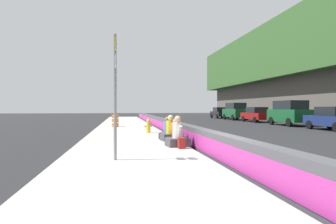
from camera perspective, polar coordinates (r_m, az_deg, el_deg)
name	(u,v)px	position (r m, az deg, el deg)	size (l,w,h in m)	color
ground_plane	(225,163)	(8.78, 11.21, -9.92)	(160.00, 160.00, 0.00)	#232326
sidewalk_strip	(135,164)	(8.24, -6.61, -10.13)	(80.00, 4.40, 0.14)	#A8A59E
jersey_barrier	(225,149)	(8.71, 11.20, -7.18)	(76.00, 0.45, 0.85)	#47474C
route_sign_post	(115,88)	(8.42, -10.38, 4.74)	(0.44, 0.09, 3.60)	gray
fire_hydrant	(148,125)	(17.34, -3.88, -2.62)	(0.26, 0.46, 0.88)	gold
seated_person_foreground	(178,137)	(11.26, 1.94, -4.89)	(0.83, 0.94, 1.19)	#424247
seated_person_middle	(176,135)	(12.23, 1.54, -4.65)	(0.73, 0.83, 1.04)	black
seated_person_rear	(171,133)	(13.19, 0.52, -4.08)	(0.84, 0.94, 1.17)	#424247
seated_person_far	(167,132)	(14.11, -0.12, -3.88)	(0.85, 0.92, 1.06)	#424247
backpack	(181,143)	(10.66, 2.68, -6.17)	(0.32, 0.28, 0.40)	maroon
construction_barrel	(115,121)	(22.98, -10.39, -1.70)	(0.54, 0.54, 0.95)	orange
parked_car_third	(333,118)	(23.96, 29.86, -1.11)	(4.53, 2.01, 1.71)	navy
parked_car_fourth	(289,113)	(28.55, 22.84, -0.12)	(4.85, 2.16, 2.28)	#145128
parked_car_midline	(256,114)	(34.31, 17.03, -0.47)	(4.53, 2.01, 1.71)	maroon
parked_car_far	(235,111)	(39.74, 13.14, 0.18)	(4.80, 2.07, 2.28)	#145128
parked_car_farther	(220,113)	(45.70, 10.17, -0.12)	(4.53, 2.00, 1.71)	black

